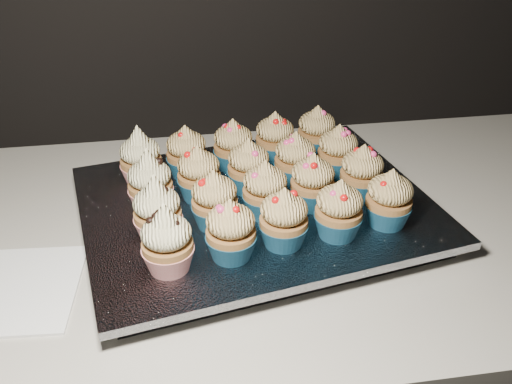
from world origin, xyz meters
TOP-DOWN VIEW (x-y plane):
  - worktop at (0.00, 1.70)m, footprint 2.44×0.64m
  - napkin at (-0.33, 1.59)m, footprint 0.18×0.18m
  - baking_tray at (-0.00, 1.70)m, footprint 0.50×0.42m
  - foil_lining at (-0.00, 1.70)m, footprint 0.55×0.46m
  - cupcake_0 at (-0.13, 1.56)m, footprint 0.06×0.06m
  - cupcake_1 at (-0.05, 1.58)m, footprint 0.06×0.06m
  - cupcake_2 at (0.01, 1.59)m, footprint 0.06×0.06m
  - cupcake_3 at (0.09, 1.60)m, footprint 0.06×0.06m
  - cupcake_4 at (0.16, 1.62)m, footprint 0.06×0.06m
  - cupcake_5 at (-0.14, 1.63)m, footprint 0.06×0.06m
  - cupcake_6 at (-0.07, 1.65)m, footprint 0.06×0.06m
  - cupcake_7 at (0.00, 1.66)m, footprint 0.06×0.06m
  - cupcake_8 at (0.07, 1.67)m, footprint 0.06×0.06m
  - cupcake_9 at (0.15, 1.69)m, footprint 0.06×0.06m
  - cupcake_10 at (-0.15, 1.70)m, footprint 0.06×0.06m
  - cupcake_11 at (-0.08, 1.72)m, footprint 0.06×0.06m
  - cupcake_12 at (-0.01, 1.73)m, footprint 0.06×0.06m
  - cupcake_13 at (0.06, 1.74)m, footprint 0.06×0.06m
  - cupcake_14 at (0.13, 1.76)m, footprint 0.06×0.06m
  - cupcake_15 at (-0.17, 1.78)m, footprint 0.06×0.06m
  - cupcake_16 at (-0.10, 1.79)m, footprint 0.06×0.06m
  - cupcake_17 at (-0.02, 1.80)m, footprint 0.06×0.06m
  - cupcake_18 at (0.04, 1.82)m, footprint 0.06×0.06m
  - cupcake_19 at (0.12, 1.83)m, footprint 0.06×0.06m

SIDE VIEW (x-z plane):
  - worktop at x=0.00m, z-range 0.86..0.90m
  - napkin at x=-0.33m, z-range 0.90..0.90m
  - baking_tray at x=0.00m, z-range 0.90..0.92m
  - foil_lining at x=0.00m, z-range 0.92..0.93m
  - cupcake_1 at x=-0.05m, z-range 0.93..1.01m
  - cupcake_2 at x=0.01m, z-range 0.93..1.01m
  - cupcake_3 at x=0.09m, z-range 0.93..1.01m
  - cupcake_4 at x=0.16m, z-range 0.93..1.01m
  - cupcake_6 at x=-0.07m, z-range 0.93..1.01m
  - cupcake_7 at x=0.00m, z-range 0.93..1.01m
  - cupcake_8 at x=0.07m, z-range 0.93..1.01m
  - cupcake_9 at x=0.15m, z-range 0.93..1.01m
  - cupcake_11 at x=-0.08m, z-range 0.93..1.01m
  - cupcake_12 at x=-0.01m, z-range 0.93..1.01m
  - cupcake_13 at x=0.06m, z-range 0.93..1.01m
  - cupcake_14 at x=0.13m, z-range 0.93..1.01m
  - cupcake_16 at x=-0.10m, z-range 0.93..1.01m
  - cupcake_17 at x=-0.02m, z-range 0.93..1.01m
  - cupcake_18 at x=0.04m, z-range 0.93..1.01m
  - cupcake_19 at x=0.12m, z-range 0.93..1.01m
  - cupcake_0 at x=-0.13m, z-range 0.93..1.02m
  - cupcake_5 at x=-0.14m, z-range 0.93..1.02m
  - cupcake_10 at x=-0.15m, z-range 0.93..1.02m
  - cupcake_15 at x=-0.17m, z-range 0.93..1.02m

